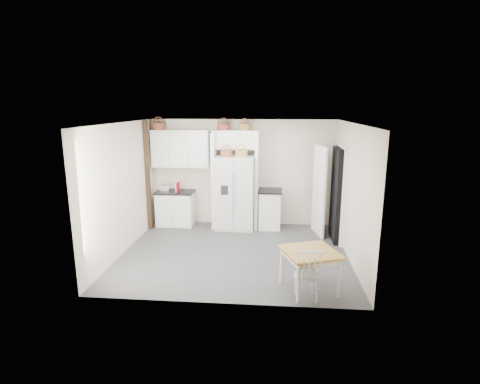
# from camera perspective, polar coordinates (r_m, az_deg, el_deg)

# --- Properties ---
(floor) EXTENTS (4.50, 4.50, 0.00)m
(floor) POSITION_cam_1_polar(r_m,az_deg,el_deg) (7.71, -0.81, -9.24)
(floor) COLOR #272729
(floor) RESTS_ON ground
(ceiling) EXTENTS (4.50, 4.50, 0.00)m
(ceiling) POSITION_cam_1_polar(r_m,az_deg,el_deg) (7.14, -0.88, 10.46)
(ceiling) COLOR white
(ceiling) RESTS_ON wall_back
(wall_back) EXTENTS (4.50, 0.00, 4.50)m
(wall_back) POSITION_cam_1_polar(r_m,az_deg,el_deg) (9.26, 0.43, 2.97)
(wall_back) COLOR beige
(wall_back) RESTS_ON floor
(wall_left) EXTENTS (0.00, 4.00, 4.00)m
(wall_left) POSITION_cam_1_polar(r_m,az_deg,el_deg) (7.86, -17.38, 0.54)
(wall_left) COLOR beige
(wall_left) RESTS_ON floor
(wall_right) EXTENTS (0.00, 4.00, 4.00)m
(wall_right) POSITION_cam_1_polar(r_m,az_deg,el_deg) (7.43, 16.69, -0.12)
(wall_right) COLOR beige
(wall_right) RESTS_ON floor
(refrigerator) EXTENTS (0.91, 0.73, 1.76)m
(refrigerator) POSITION_cam_1_polar(r_m,az_deg,el_deg) (8.98, -0.73, -0.08)
(refrigerator) COLOR silver
(refrigerator) RESTS_ON floor
(base_cab_left) EXTENTS (0.89, 0.56, 0.82)m
(base_cab_left) POSITION_cam_1_polar(r_m,az_deg,el_deg) (9.45, -9.78, -2.55)
(base_cab_left) COLOR silver
(base_cab_left) RESTS_ON floor
(base_cab_right) EXTENTS (0.51, 0.62, 0.90)m
(base_cab_right) POSITION_cam_1_polar(r_m,az_deg,el_deg) (9.13, 4.54, -2.69)
(base_cab_right) COLOR silver
(base_cab_right) RESTS_ON floor
(dining_table) EXTENTS (1.04, 1.04, 0.67)m
(dining_table) POSITION_cam_1_polar(r_m,az_deg,el_deg) (6.24, 10.52, -11.69)
(dining_table) COLOR brown
(dining_table) RESTS_ON floor
(windsor_chair) EXTENTS (0.43, 0.40, 0.80)m
(windsor_chair) POSITION_cam_1_polar(r_m,az_deg,el_deg) (5.93, 10.11, -12.32)
(windsor_chair) COLOR silver
(windsor_chair) RESTS_ON floor
(counter_left) EXTENTS (0.93, 0.60, 0.04)m
(counter_left) POSITION_cam_1_polar(r_m,az_deg,el_deg) (9.34, -9.88, -0.00)
(counter_left) COLOR black
(counter_left) RESTS_ON base_cab_left
(counter_right) EXTENTS (0.55, 0.66, 0.04)m
(counter_right) POSITION_cam_1_polar(r_m,az_deg,el_deg) (9.02, 4.60, 0.20)
(counter_right) COLOR black
(counter_right) RESTS_ON base_cab_right
(toaster) EXTENTS (0.23, 0.13, 0.16)m
(toaster) POSITION_cam_1_polar(r_m,az_deg,el_deg) (9.34, -11.39, 0.54)
(toaster) COLOR silver
(toaster) RESTS_ON counter_left
(cookbook_red) EXTENTS (0.05, 0.16, 0.24)m
(cookbook_red) POSITION_cam_1_polar(r_m,az_deg,el_deg) (9.21, -9.44, 0.70)
(cookbook_red) COLOR #9D0A14
(cookbook_red) RESTS_ON counter_left
(cookbook_cream) EXTENTS (0.06, 0.16, 0.23)m
(cookbook_cream) POSITION_cam_1_polar(r_m,az_deg,el_deg) (9.22, -9.67, 0.69)
(cookbook_cream) COLOR beige
(cookbook_cream) RESTS_ON counter_left
(basket_upper_a) EXTENTS (0.30, 0.30, 0.17)m
(basket_upper_a) POSITION_cam_1_polar(r_m,az_deg,el_deg) (9.35, -12.31, 9.78)
(basket_upper_a) COLOR brown
(basket_upper_a) RESTS_ON upper_cabinet
(basket_bridge_a) EXTENTS (0.28, 0.28, 0.16)m
(basket_bridge_a) POSITION_cam_1_polar(r_m,az_deg,el_deg) (9.01, -2.52, 9.90)
(basket_bridge_a) COLOR brown
(basket_bridge_a) RESTS_ON bridge_cabinet
(basket_bridge_b) EXTENTS (0.27, 0.27, 0.15)m
(basket_bridge_b) POSITION_cam_1_polar(r_m,az_deg,el_deg) (8.96, 0.69, 9.88)
(basket_bridge_b) COLOR olive
(basket_bridge_b) RESTS_ON bridge_cabinet
(basket_fridge_a) EXTENTS (0.27, 0.27, 0.14)m
(basket_fridge_a) POSITION_cam_1_polar(r_m,az_deg,el_deg) (8.74, -2.12, 5.90)
(basket_fridge_a) COLOR brown
(basket_fridge_a) RESTS_ON refrigerator
(basket_fridge_b) EXTENTS (0.28, 0.28, 0.15)m
(basket_fridge_b) POSITION_cam_1_polar(r_m,az_deg,el_deg) (8.70, 0.21, 5.90)
(basket_fridge_b) COLOR olive
(basket_fridge_b) RESTS_ON refrigerator
(upper_cabinet) EXTENTS (1.40, 0.34, 0.90)m
(upper_cabinet) POSITION_cam_1_polar(r_m,az_deg,el_deg) (9.25, -9.01, 6.55)
(upper_cabinet) COLOR silver
(upper_cabinet) RESTS_ON wall_back
(bridge_cabinet) EXTENTS (1.12, 0.34, 0.45)m
(bridge_cabinet) POSITION_cam_1_polar(r_m,az_deg,el_deg) (9.00, -0.61, 7.97)
(bridge_cabinet) COLOR silver
(bridge_cabinet) RESTS_ON wall_back
(fridge_panel_left) EXTENTS (0.08, 0.60, 2.30)m
(fridge_panel_left) POSITION_cam_1_polar(r_m,az_deg,el_deg) (9.08, -3.89, 1.76)
(fridge_panel_left) COLOR silver
(fridge_panel_left) RESTS_ON floor
(fridge_panel_right) EXTENTS (0.08, 0.60, 2.30)m
(fridge_panel_right) POSITION_cam_1_polar(r_m,az_deg,el_deg) (8.98, 2.56, 1.65)
(fridge_panel_right) COLOR silver
(fridge_panel_right) RESTS_ON floor
(trim_post) EXTENTS (0.09, 0.09, 2.60)m
(trim_post) POSITION_cam_1_polar(r_m,az_deg,el_deg) (9.08, -13.90, 2.38)
(trim_post) COLOR #31200F
(trim_post) RESTS_ON floor
(doorway_void) EXTENTS (0.18, 0.85, 2.05)m
(doorway_void) POSITION_cam_1_polar(r_m,az_deg,el_deg) (8.43, 14.65, -0.39)
(doorway_void) COLOR black
(doorway_void) RESTS_ON floor
(door_slab) EXTENTS (0.21, 0.79, 2.05)m
(door_slab) POSITION_cam_1_polar(r_m,az_deg,el_deg) (8.70, 11.96, 0.17)
(door_slab) COLOR white
(door_slab) RESTS_ON floor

